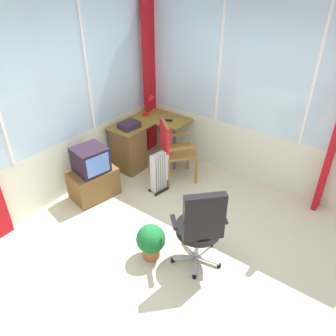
{
  "coord_description": "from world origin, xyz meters",
  "views": [
    {
      "loc": [
        -2.31,
        -1.61,
        2.98
      ],
      "look_at": [
        0.55,
        0.52,
        0.72
      ],
      "focal_mm": 35.51,
      "sensor_mm": 36.0,
      "label": 1
    }
  ],
  "objects_px": {
    "desk_lamp": "(151,102)",
    "tv_remote": "(168,120)",
    "office_chair": "(201,225)",
    "wooden_armchair": "(171,144)",
    "space_heater": "(160,172)",
    "tv_on_stand": "(93,175)",
    "desk": "(131,146)",
    "potted_plant": "(151,241)",
    "paper_tray": "(129,125)"
  },
  "relations": [
    {
      "from": "space_heater",
      "to": "potted_plant",
      "type": "relative_size",
      "value": 1.42
    },
    {
      "from": "space_heater",
      "to": "desk_lamp",
      "type": "bearing_deg",
      "value": 44.94
    },
    {
      "from": "tv_on_stand",
      "to": "potted_plant",
      "type": "height_order",
      "value": "tv_on_stand"
    },
    {
      "from": "paper_tray",
      "to": "potted_plant",
      "type": "relative_size",
      "value": 0.67
    },
    {
      "from": "paper_tray",
      "to": "office_chair",
      "type": "bearing_deg",
      "value": -118.69
    },
    {
      "from": "desk",
      "to": "wooden_armchair",
      "type": "xyz_separation_m",
      "value": [
        0.11,
        -0.71,
        0.22
      ]
    },
    {
      "from": "tv_remote",
      "to": "paper_tray",
      "type": "bearing_deg",
      "value": 123.64
    },
    {
      "from": "desk",
      "to": "wooden_armchair",
      "type": "relative_size",
      "value": 1.15
    },
    {
      "from": "desk",
      "to": "tv_remote",
      "type": "height_order",
      "value": "tv_remote"
    },
    {
      "from": "desk_lamp",
      "to": "space_heater",
      "type": "xyz_separation_m",
      "value": [
        -0.81,
        -0.81,
        -0.65
      ]
    },
    {
      "from": "space_heater",
      "to": "tv_on_stand",
      "type": "bearing_deg",
      "value": 134.99
    },
    {
      "from": "paper_tray",
      "to": "desk_lamp",
      "type": "bearing_deg",
      "value": 5.85
    },
    {
      "from": "space_heater",
      "to": "office_chair",
      "type": "bearing_deg",
      "value": -125.64
    },
    {
      "from": "desk_lamp",
      "to": "paper_tray",
      "type": "height_order",
      "value": "desk_lamp"
    },
    {
      "from": "space_heater",
      "to": "wooden_armchair",
      "type": "bearing_deg",
      "value": 9.0
    },
    {
      "from": "desk_lamp",
      "to": "tv_on_stand",
      "type": "relative_size",
      "value": 0.44
    },
    {
      "from": "desk_lamp",
      "to": "potted_plant",
      "type": "height_order",
      "value": "desk_lamp"
    },
    {
      "from": "paper_tray",
      "to": "wooden_armchair",
      "type": "bearing_deg",
      "value": -77.97
    },
    {
      "from": "wooden_armchair",
      "to": "tv_on_stand",
      "type": "relative_size",
      "value": 1.24
    },
    {
      "from": "tv_on_stand",
      "to": "desk_lamp",
      "type": "bearing_deg",
      "value": 4.62
    },
    {
      "from": "desk",
      "to": "paper_tray",
      "type": "distance_m",
      "value": 0.39
    },
    {
      "from": "desk_lamp",
      "to": "space_heater",
      "type": "relative_size",
      "value": 0.55
    },
    {
      "from": "desk",
      "to": "tv_remote",
      "type": "bearing_deg",
      "value": -33.13
    },
    {
      "from": "wooden_armchair",
      "to": "space_heater",
      "type": "relative_size",
      "value": 1.55
    },
    {
      "from": "desk_lamp",
      "to": "office_chair",
      "type": "distance_m",
      "value": 2.68
    },
    {
      "from": "office_chair",
      "to": "space_heater",
      "type": "relative_size",
      "value": 1.68
    },
    {
      "from": "desk_lamp",
      "to": "desk",
      "type": "bearing_deg",
      "value": -175.95
    },
    {
      "from": "desk_lamp",
      "to": "office_chair",
      "type": "bearing_deg",
      "value": -129.66
    },
    {
      "from": "desk",
      "to": "office_chair",
      "type": "height_order",
      "value": "office_chair"
    },
    {
      "from": "wooden_armchair",
      "to": "space_heater",
      "type": "bearing_deg",
      "value": -171.0
    },
    {
      "from": "tv_on_stand",
      "to": "space_heater",
      "type": "height_order",
      "value": "tv_on_stand"
    },
    {
      "from": "space_heater",
      "to": "tv_remote",
      "type": "bearing_deg",
      "value": 29.05
    },
    {
      "from": "paper_tray",
      "to": "wooden_armchair",
      "type": "height_order",
      "value": "wooden_armchair"
    },
    {
      "from": "desk_lamp",
      "to": "tv_remote",
      "type": "bearing_deg",
      "value": -97.37
    },
    {
      "from": "wooden_armchair",
      "to": "tv_on_stand",
      "type": "height_order",
      "value": "wooden_armchair"
    },
    {
      "from": "desk",
      "to": "potted_plant",
      "type": "distance_m",
      "value": 2.02
    },
    {
      "from": "potted_plant",
      "to": "desk",
      "type": "bearing_deg",
      "value": 48.15
    },
    {
      "from": "tv_remote",
      "to": "tv_on_stand",
      "type": "height_order",
      "value": "tv_on_stand"
    },
    {
      "from": "space_heater",
      "to": "potted_plant",
      "type": "bearing_deg",
      "value": -146.55
    },
    {
      "from": "desk",
      "to": "potted_plant",
      "type": "xyz_separation_m",
      "value": [
        -1.34,
        -1.5,
        -0.15
      ]
    },
    {
      "from": "office_chair",
      "to": "tv_on_stand",
      "type": "xyz_separation_m",
      "value": [
        0.21,
        1.93,
        -0.25
      ]
    },
    {
      "from": "desk",
      "to": "wooden_armchair",
      "type": "distance_m",
      "value": 0.75
    },
    {
      "from": "desk",
      "to": "desk_lamp",
      "type": "bearing_deg",
      "value": 4.05
    },
    {
      "from": "tv_on_stand",
      "to": "desk",
      "type": "bearing_deg",
      "value": 4.97
    },
    {
      "from": "wooden_armchair",
      "to": "potted_plant",
      "type": "xyz_separation_m",
      "value": [
        -1.46,
        -0.79,
        -0.37
      ]
    },
    {
      "from": "office_chair",
      "to": "tv_remote",
      "type": "bearing_deg",
      "value": 45.25
    },
    {
      "from": "wooden_armchair",
      "to": "potted_plant",
      "type": "bearing_deg",
      "value": -151.53
    },
    {
      "from": "potted_plant",
      "to": "wooden_armchair",
      "type": "bearing_deg",
      "value": 28.47
    },
    {
      "from": "tv_remote",
      "to": "office_chair",
      "type": "xyz_separation_m",
      "value": [
        -1.65,
        -1.66,
        -0.16
      ]
    },
    {
      "from": "desk",
      "to": "wooden_armchair",
      "type": "height_order",
      "value": "wooden_armchair"
    }
  ]
}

